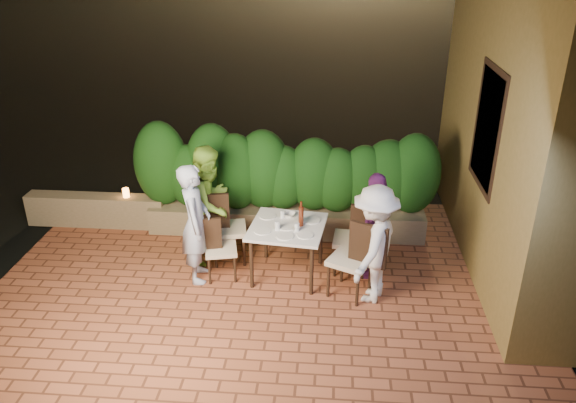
# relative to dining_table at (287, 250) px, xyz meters

# --- Properties ---
(ground) EXTENTS (400.00, 400.00, 0.00)m
(ground) POSITION_rel_dining_table_xyz_m (-0.33, -1.07, -0.40)
(ground) COLOR black
(ground) RESTS_ON ground
(terrace_floor) EXTENTS (7.00, 6.00, 0.15)m
(terrace_floor) POSITION_rel_dining_table_xyz_m (-0.33, -0.57, -0.45)
(terrace_floor) COLOR brown
(terrace_floor) RESTS_ON ground
(building_wall) EXTENTS (1.60, 5.00, 5.00)m
(building_wall) POSITION_rel_dining_table_xyz_m (3.27, 0.93, 2.12)
(building_wall) COLOR olive
(building_wall) RESTS_ON ground
(window_pane) EXTENTS (0.08, 1.00, 1.40)m
(window_pane) POSITION_rel_dining_table_xyz_m (2.49, 0.43, 1.62)
(window_pane) COLOR black
(window_pane) RESTS_ON building_wall
(window_frame) EXTENTS (0.06, 1.15, 1.55)m
(window_frame) POSITION_rel_dining_table_xyz_m (2.48, 0.43, 1.62)
(window_frame) COLOR black
(window_frame) RESTS_ON building_wall
(planter) EXTENTS (4.20, 0.55, 0.40)m
(planter) POSITION_rel_dining_table_xyz_m (-0.13, 1.23, -0.17)
(planter) COLOR #75674B
(planter) RESTS_ON ground
(hedge) EXTENTS (4.00, 0.70, 1.10)m
(hedge) POSITION_rel_dining_table_xyz_m (-0.13, 1.23, 0.57)
(hedge) COLOR #143E10
(hedge) RESTS_ON planter
(parapet) EXTENTS (2.20, 0.30, 0.50)m
(parapet) POSITION_rel_dining_table_xyz_m (-3.13, 1.23, -0.12)
(parapet) COLOR #75674B
(parapet) RESTS_ON ground
(hill) EXTENTS (52.00, 40.00, 22.00)m
(hill) POSITION_rel_dining_table_xyz_m (1.67, 58.93, -4.38)
(hill) COLOR black
(hill) RESTS_ON ground
(dining_table) EXTENTS (1.05, 1.05, 0.75)m
(dining_table) POSITION_rel_dining_table_xyz_m (0.00, 0.00, 0.00)
(dining_table) COLOR white
(dining_table) RESTS_ON ground
(plate_nw) EXTENTS (0.21, 0.21, 0.01)m
(plate_nw) POSITION_rel_dining_table_xyz_m (-0.30, -0.19, 0.38)
(plate_nw) COLOR white
(plate_nw) RESTS_ON dining_table
(plate_sw) EXTENTS (0.23, 0.23, 0.01)m
(plate_sw) POSITION_rel_dining_table_xyz_m (-0.29, 0.24, 0.38)
(plate_sw) COLOR white
(plate_sw) RESTS_ON dining_table
(plate_ne) EXTENTS (0.21, 0.21, 0.01)m
(plate_ne) POSITION_rel_dining_table_xyz_m (0.24, -0.25, 0.38)
(plate_ne) COLOR white
(plate_ne) RESTS_ON dining_table
(plate_se) EXTENTS (0.24, 0.24, 0.01)m
(plate_se) POSITION_rel_dining_table_xyz_m (0.30, 0.17, 0.38)
(plate_se) COLOR white
(plate_se) RESTS_ON dining_table
(plate_centre) EXTENTS (0.24, 0.24, 0.01)m
(plate_centre) POSITION_rel_dining_table_xyz_m (-0.01, -0.04, 0.38)
(plate_centre) COLOR white
(plate_centre) RESTS_ON dining_table
(plate_front) EXTENTS (0.22, 0.22, 0.01)m
(plate_front) POSITION_rel_dining_table_xyz_m (-0.01, -0.30, 0.38)
(plate_front) COLOR white
(plate_front) RESTS_ON dining_table
(glass_nw) EXTENTS (0.07, 0.07, 0.12)m
(glass_nw) POSITION_rel_dining_table_xyz_m (-0.12, -0.12, 0.43)
(glass_nw) COLOR silver
(glass_nw) RESTS_ON dining_table
(glass_sw) EXTENTS (0.06, 0.06, 0.10)m
(glass_sw) POSITION_rel_dining_table_xyz_m (-0.08, 0.23, 0.43)
(glass_sw) COLOR silver
(glass_sw) RESTS_ON dining_table
(glass_ne) EXTENTS (0.06, 0.06, 0.11)m
(glass_ne) POSITION_rel_dining_table_xyz_m (0.13, -0.13, 0.43)
(glass_ne) COLOR silver
(glass_ne) RESTS_ON dining_table
(glass_se) EXTENTS (0.06, 0.06, 0.11)m
(glass_se) POSITION_rel_dining_table_xyz_m (0.17, 0.11, 0.43)
(glass_se) COLOR silver
(glass_se) RESTS_ON dining_table
(beer_bottle) EXTENTS (0.07, 0.07, 0.34)m
(beer_bottle) POSITION_rel_dining_table_xyz_m (0.18, 0.01, 0.55)
(beer_bottle) COLOR #531E0D
(beer_bottle) RESTS_ON dining_table
(bowl) EXTENTS (0.21, 0.21, 0.04)m
(bowl) POSITION_rel_dining_table_xyz_m (-0.00, 0.28, 0.40)
(bowl) COLOR white
(bowl) RESTS_ON dining_table
(chair_left_front) EXTENTS (0.49, 0.49, 0.88)m
(chair_left_front) POSITION_rel_dining_table_xyz_m (-0.87, -0.11, 0.06)
(chair_left_front) COLOR black
(chair_left_front) RESTS_ON ground
(chair_left_back) EXTENTS (0.56, 0.56, 1.03)m
(chair_left_back) POSITION_rel_dining_table_xyz_m (-0.85, 0.33, 0.14)
(chair_left_back) COLOR black
(chair_left_back) RESTS_ON ground
(chair_right_front) EXTENTS (0.65, 0.65, 1.05)m
(chair_right_front) POSITION_rel_dining_table_xyz_m (0.82, -0.38, 0.15)
(chair_right_front) COLOR black
(chair_right_front) RESTS_ON ground
(chair_right_back) EXTENTS (0.50, 0.50, 1.00)m
(chair_right_back) POSITION_rel_dining_table_xyz_m (0.84, 0.19, 0.12)
(chair_right_back) COLOR black
(chair_right_back) RESTS_ON ground
(diner_blue) EXTENTS (0.48, 0.65, 1.62)m
(diner_blue) POSITION_rel_dining_table_xyz_m (-1.18, -0.16, 0.44)
(diner_blue) COLOR #A6B5D5
(diner_blue) RESTS_ON ground
(diner_green) EXTENTS (0.85, 0.96, 1.66)m
(diner_green) POSITION_rel_dining_table_xyz_m (-1.10, 0.43, 0.45)
(diner_green) COLOR #96D542
(diner_green) RESTS_ON ground
(diner_white) EXTENTS (0.91, 1.13, 1.53)m
(diner_white) POSITION_rel_dining_table_xyz_m (1.10, -0.44, 0.39)
(diner_white) COLOR white
(diner_white) RESTS_ON ground
(diner_purple) EXTENTS (0.60, 0.93, 1.48)m
(diner_purple) POSITION_rel_dining_table_xyz_m (1.14, 0.12, 0.37)
(diner_purple) COLOR #622268
(diner_purple) RESTS_ON ground
(parapet_lamp) EXTENTS (0.10, 0.10, 0.14)m
(parapet_lamp) POSITION_rel_dining_table_xyz_m (-2.62, 1.23, 0.20)
(parapet_lamp) COLOR orange
(parapet_lamp) RESTS_ON parapet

